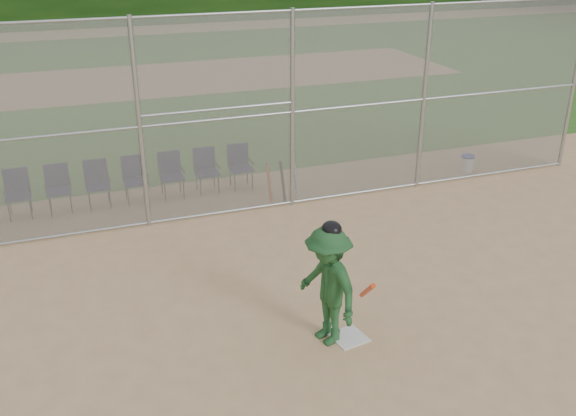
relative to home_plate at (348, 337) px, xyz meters
name	(u,v)px	position (x,y,z in m)	size (l,w,h in m)	color
ground	(349,348)	(-0.09, -0.22, -0.01)	(100.00, 100.00, 0.00)	tan
grass_strip	(149,80)	(-0.09, 17.78, 0.00)	(100.00, 100.00, 0.00)	#2B5C1B
dirt_patch_far	(149,80)	(-0.09, 17.78, 0.00)	(24.00, 24.00, 0.00)	tan
backstop_fence	(244,113)	(-0.09, 4.78, 2.06)	(16.09, 0.09, 4.00)	gray
home_plate	(348,337)	(0.00, 0.00, 0.00)	(0.46, 0.46, 0.02)	silver
batter_at_plate	(328,285)	(-0.31, 0.08, 0.88)	(0.97, 1.37, 1.85)	#1F4F26
water_cooler	(467,163)	(5.55, 5.22, 0.19)	(0.31, 0.31, 0.39)	white
spare_bats	(283,181)	(0.82, 5.12, 0.40)	(0.66, 0.37, 0.83)	#D84C14
chair_1	(18,195)	(-4.46, 6.05, 0.47)	(0.54, 0.52, 0.96)	#10103C
chair_2	(59,190)	(-3.69, 6.05, 0.47)	(0.54, 0.52, 0.96)	#10103C
chair_3	(98,185)	(-2.91, 6.05, 0.47)	(0.54, 0.52, 0.96)	#10103C
chair_4	(135,180)	(-2.14, 6.05, 0.47)	(0.54, 0.52, 0.96)	#10103C
chair_5	(172,176)	(-1.37, 6.05, 0.47)	(0.54, 0.52, 0.96)	#10103C
chair_6	(207,171)	(-0.60, 6.05, 0.47)	(0.54, 0.52, 0.96)	#10103C
chair_7	(241,167)	(0.17, 6.05, 0.47)	(0.54, 0.52, 0.96)	#10103C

